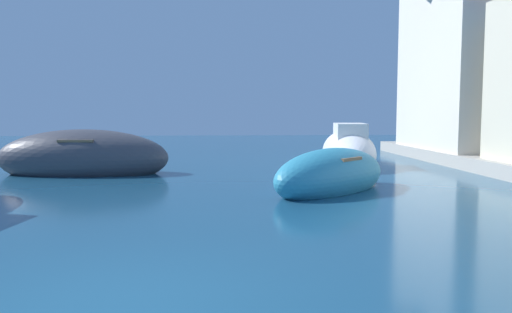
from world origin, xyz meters
TOP-DOWN VIEW (x-y plane):
  - ground at (0.00, 0.00)m, footprint 80.00×80.00m
  - quay_promenade at (4.32, -0.37)m, footprint 44.00×32.00m
  - moored_boat_0 at (6.29, 14.44)m, footprint 2.79×5.94m
  - moored_boat_2 at (-3.50, 12.37)m, footprint 5.91×2.42m
  - moored_boat_3 at (4.21, 8.02)m, footprint 4.41×4.38m
  - waterfront_building_annex at (13.00, 16.44)m, footprint 6.12×7.22m

SIDE VIEW (x-z plane):
  - ground at x=0.00m, z-range 0.00..0.00m
  - quay_promenade at x=4.32m, z-range 0.00..0.50m
  - moored_boat_3 at x=4.21m, z-range -0.33..1.17m
  - moored_boat_2 at x=-3.50m, z-range -0.44..1.54m
  - moored_boat_0 at x=6.29m, z-range -0.49..1.61m
  - waterfront_building_annex at x=13.00m, z-range 0.56..8.95m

